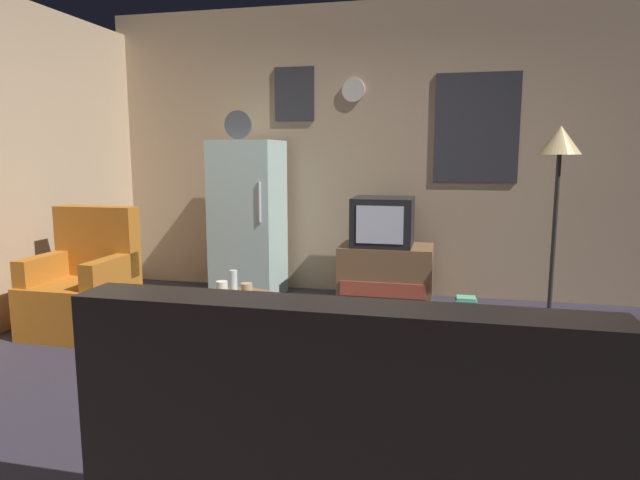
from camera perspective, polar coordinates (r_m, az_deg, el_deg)
ground_plane at (r=3.41m, az=-2.54°, el=-14.92°), size 12.00×12.00×0.00m
wall_with_art at (r=5.52m, az=4.36°, el=9.11°), size 5.20×0.12×2.80m
fridge at (r=5.33m, az=-7.38°, el=2.11°), size 0.60×0.62×1.77m
tv_stand at (r=5.15m, az=6.80°, el=-3.57°), size 0.84×0.53×0.55m
crt_tv at (r=5.07m, az=6.50°, el=1.90°), size 0.54×0.51×0.44m
standing_lamp at (r=4.68m, az=23.42°, el=7.94°), size 0.32×0.32×1.59m
coffee_table at (r=3.66m, az=-9.48°, el=-9.55°), size 0.72×0.72×0.45m
wine_glass at (r=3.79m, az=-8.90°, el=-4.21°), size 0.05×0.05×0.15m
mug_ceramic_white at (r=3.74m, az=-10.07°, el=-4.88°), size 0.08×0.08×0.09m
mug_ceramic_tan at (r=3.66m, az=-7.56°, el=-5.13°), size 0.08×0.08×0.09m
remote_control at (r=3.74m, az=-10.90°, el=-5.44°), size 0.15×0.06×0.02m
armchair at (r=4.72m, az=-23.11°, el=-4.55°), size 0.68×0.68×0.96m
couch at (r=2.14m, az=2.78°, el=-20.82°), size 1.70×0.80×0.92m
book_stack at (r=5.10m, az=14.79°, el=-6.32°), size 0.21×0.18×0.12m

